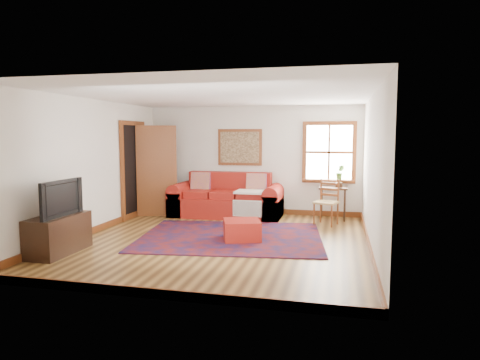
% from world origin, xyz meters
% --- Properties ---
extents(ground, '(5.50, 5.50, 0.00)m').
position_xyz_m(ground, '(0.00, 0.00, 0.00)').
color(ground, '#492D13').
rests_on(ground, ground).
extents(room_envelope, '(5.04, 5.54, 2.52)m').
position_xyz_m(room_envelope, '(0.00, 0.02, 1.65)').
color(room_envelope, silver).
rests_on(room_envelope, ground).
extents(window, '(1.18, 0.20, 1.38)m').
position_xyz_m(window, '(1.78, 2.70, 1.31)').
color(window, white).
rests_on(window, ground).
extents(doorway, '(0.89, 1.08, 2.14)m').
position_xyz_m(doorway, '(-2.21, 1.78, 1.07)').
color(doorway, black).
rests_on(doorway, ground).
extents(framed_artwork, '(1.05, 0.07, 0.85)m').
position_xyz_m(framed_artwork, '(-0.30, 2.71, 1.55)').
color(framed_artwork, brown).
rests_on(framed_artwork, ground).
extents(persian_rug, '(3.52, 2.96, 0.02)m').
position_xyz_m(persian_rug, '(0.11, 0.29, 0.01)').
color(persian_rug, '#5B100D').
rests_on(persian_rug, ground).
extents(red_leather_sofa, '(2.50, 1.03, 0.98)m').
position_xyz_m(red_leather_sofa, '(-0.49, 2.27, 0.32)').
color(red_leather_sofa, maroon).
rests_on(red_leather_sofa, ground).
extents(red_ottoman, '(0.78, 0.78, 0.36)m').
position_xyz_m(red_ottoman, '(0.35, 0.11, 0.18)').
color(red_ottoman, maroon).
rests_on(red_ottoman, ground).
extents(side_table, '(0.60, 0.45, 0.72)m').
position_xyz_m(side_table, '(1.87, 2.36, 0.59)').
color(side_table, '#311C10').
rests_on(side_table, ground).
extents(ladder_back_chair, '(0.55, 0.53, 0.93)m').
position_xyz_m(ladder_back_chair, '(1.76, 1.81, 0.50)').
color(ladder_back_chair, tan).
rests_on(ladder_back_chair, ground).
extents(media_cabinet, '(0.49, 1.08, 0.59)m').
position_xyz_m(media_cabinet, '(-2.24, -1.34, 0.30)').
color(media_cabinet, '#311C10').
rests_on(media_cabinet, ground).
extents(television, '(0.13, 0.98, 0.56)m').
position_xyz_m(television, '(-2.22, -1.38, 0.87)').
color(television, black).
rests_on(television, media_cabinet).
extents(candle_hurricane, '(0.12, 0.12, 0.18)m').
position_xyz_m(candle_hurricane, '(-2.19, -0.89, 0.68)').
color(candle_hurricane, silver).
rests_on(candle_hurricane, media_cabinet).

